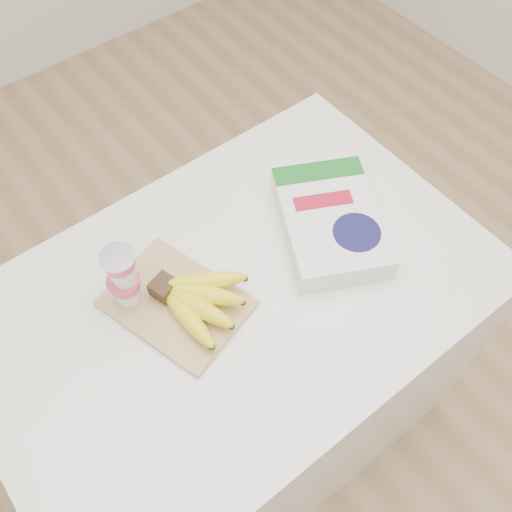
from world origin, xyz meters
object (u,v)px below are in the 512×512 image
at_px(yogurt_stack, 123,278).
at_px(cereal_box, 330,222).
at_px(table, 240,368).
at_px(cutting_board, 176,303).
at_px(bananas, 197,299).

xyz_separation_m(yogurt_stack, cereal_box, (0.44, -0.11, -0.07)).
bearing_deg(yogurt_stack, cereal_box, -13.90).
bearing_deg(table, cutting_board, 156.88).
relative_size(table, cereal_box, 3.01).
bearing_deg(cutting_board, cereal_box, -24.55).
distance_m(cutting_board, bananas, 0.06).
distance_m(yogurt_stack, cereal_box, 0.46).
bearing_deg(bananas, table, -8.77).
bearing_deg(bananas, cereal_box, -2.56).
bearing_deg(table, bananas, 171.23).
bearing_deg(cereal_box, yogurt_stack, -166.93).
xyz_separation_m(bananas, yogurt_stack, (-0.10, 0.09, 0.06)).
height_order(bananas, cereal_box, bananas).
bearing_deg(yogurt_stack, cutting_board, -40.14).
xyz_separation_m(cutting_board, bananas, (0.03, -0.04, 0.03)).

